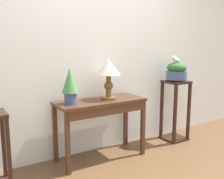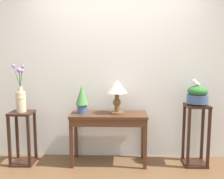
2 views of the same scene
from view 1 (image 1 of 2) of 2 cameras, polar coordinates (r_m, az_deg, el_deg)
name	(u,v)px [view 1 (image 1 of 2)]	position (r m, az deg, el deg)	size (l,w,h in m)	color
back_wall_with_art	(94,41)	(3.35, -3.88, 10.29)	(9.00, 0.10, 2.80)	silver
console_table	(101,109)	(3.12, -2.34, -4.25)	(1.06, 0.44, 0.72)	#472819
table_lamp	(108,71)	(3.11, -0.76, 4.03)	(0.29, 0.29, 0.48)	brown
potted_plant_on_console	(70,84)	(2.91, -9.02, 1.14)	(0.18, 0.18, 0.40)	#3D5684
pedestal_stand_right	(175,111)	(3.89, 13.39, -4.43)	(0.31, 0.31, 0.86)	black
planter_bowl_wide_right	(177,71)	(3.79, 13.74, 3.90)	(0.29, 0.29, 0.35)	#3D5684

